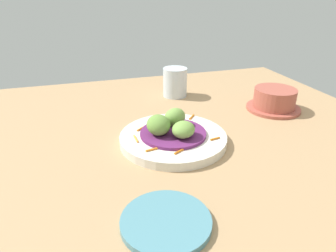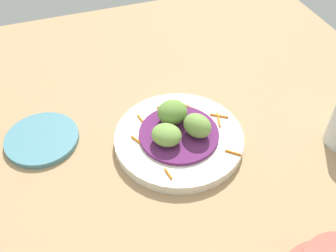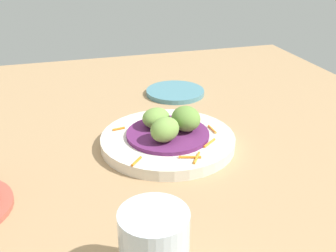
% 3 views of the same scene
% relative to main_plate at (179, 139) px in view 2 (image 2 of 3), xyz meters
% --- Properties ---
extents(table_surface, '(1.10, 1.10, 0.02)m').
position_rel_main_plate_xyz_m(table_surface, '(-0.04, -0.01, -0.02)').
color(table_surface, tan).
rests_on(table_surface, ground).
extents(main_plate, '(0.23, 0.23, 0.02)m').
position_rel_main_plate_xyz_m(main_plate, '(0.00, 0.00, 0.00)').
color(main_plate, silver).
rests_on(main_plate, table_surface).
extents(cabbage_bed, '(0.14, 0.14, 0.01)m').
position_rel_main_plate_xyz_m(cabbage_bed, '(-0.00, 0.00, 0.01)').
color(cabbage_bed, '#60235B').
rests_on(cabbage_bed, main_plate).
extents(carrot_garnish, '(0.19, 0.17, 0.00)m').
position_rel_main_plate_xyz_m(carrot_garnish, '(0.02, 0.02, 0.01)').
color(carrot_garnish, orange).
rests_on(carrot_garnish, main_plate).
extents(guac_scoop_left, '(0.07, 0.07, 0.03)m').
position_rel_main_plate_xyz_m(guac_scoop_left, '(-0.03, -0.02, 0.03)').
color(guac_scoop_left, '#759E47').
rests_on(guac_scoop_left, cabbage_bed).
extents(guac_scoop_center, '(0.06, 0.07, 0.04)m').
position_rel_main_plate_xyz_m(guac_scoop_center, '(0.03, -0.02, 0.04)').
color(guac_scoop_center, '#759E47').
rests_on(guac_scoop_center, cabbage_bed).
extents(guac_scoop_right, '(0.06, 0.05, 0.04)m').
position_rel_main_plate_xyz_m(guac_scoop_right, '(-0.00, 0.03, 0.04)').
color(guac_scoop_right, olive).
rests_on(guac_scoop_right, cabbage_bed).
extents(side_plate_small, '(0.13, 0.13, 0.01)m').
position_rel_main_plate_xyz_m(side_plate_small, '(-0.24, 0.09, -0.00)').
color(side_plate_small, teal).
rests_on(side_plate_small, table_surface).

